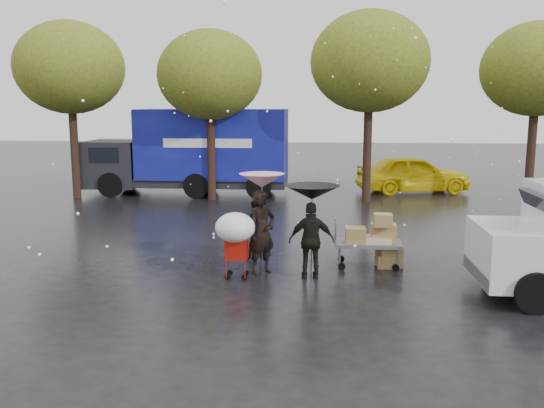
# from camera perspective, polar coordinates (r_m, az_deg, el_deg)

# --- Properties ---
(ground) EXTENTS (90.00, 90.00, 0.00)m
(ground) POSITION_cam_1_polar(r_m,az_deg,el_deg) (12.63, 1.08, -7.14)
(ground) COLOR black
(ground) RESTS_ON ground
(person_pink) EXTENTS (0.79, 0.78, 1.84)m
(person_pink) POSITION_cam_1_polar(r_m,az_deg,el_deg) (12.64, -1.00, -2.81)
(person_pink) COLOR black
(person_pink) RESTS_ON ground
(person_middle) EXTENTS (0.72, 0.56, 1.47)m
(person_middle) POSITION_cam_1_polar(r_m,az_deg,el_deg) (13.76, -1.32, -2.55)
(person_middle) COLOR black
(person_middle) RESTS_ON ground
(person_black) EXTENTS (1.00, 0.49, 1.65)m
(person_black) POSITION_cam_1_polar(r_m,az_deg,el_deg) (12.31, 3.93, -3.62)
(person_black) COLOR black
(person_black) RESTS_ON ground
(umbrella_pink) EXTENTS (0.99, 0.99, 2.21)m
(umbrella_pink) POSITION_cam_1_polar(r_m,az_deg,el_deg) (12.44, -1.01, 2.32)
(umbrella_pink) COLOR #4C4C4C
(umbrella_pink) RESTS_ON ground
(umbrella_black) EXTENTS (1.18, 1.18, 2.02)m
(umbrella_black) POSITION_cam_1_polar(r_m,az_deg,el_deg) (12.11, 3.99, 1.14)
(umbrella_black) COLOR #4C4C4C
(umbrella_black) RESTS_ON ground
(vendor_cart) EXTENTS (1.52, 0.80, 1.27)m
(vendor_cart) POSITION_cam_1_polar(r_m,az_deg,el_deg) (13.34, 9.88, -3.15)
(vendor_cart) COLOR slate
(vendor_cart) RESTS_ON ground
(shopping_cart) EXTENTS (0.84, 0.84, 1.46)m
(shopping_cart) POSITION_cam_1_polar(r_m,az_deg,el_deg) (12.11, -3.65, -2.69)
(shopping_cart) COLOR #A91409
(shopping_cart) RESTS_ON ground
(blue_truck) EXTENTS (8.30, 2.60, 3.50)m
(blue_truck) POSITION_cam_1_polar(r_m,az_deg,el_deg) (24.06, -7.77, 5.15)
(blue_truck) COLOR navy
(blue_truck) RESTS_ON ground
(box_ground_near) EXTENTS (0.63, 0.56, 0.48)m
(box_ground_near) POSITION_cam_1_polar(r_m,az_deg,el_deg) (13.54, 11.52, -5.13)
(box_ground_near) COLOR #9B7443
(box_ground_near) RESTS_ON ground
(box_ground_far) EXTENTS (0.40, 0.31, 0.31)m
(box_ground_far) POSITION_cam_1_polar(r_m,az_deg,el_deg) (13.46, 11.23, -5.59)
(box_ground_far) COLOR #9B7443
(box_ground_far) RESTS_ON ground
(yellow_taxi) EXTENTS (4.98, 2.79, 1.60)m
(yellow_taxi) POSITION_cam_1_polar(r_m,az_deg,el_deg) (25.05, 13.79, 2.93)
(yellow_taxi) COLOR yellow
(yellow_taxi) RESTS_ON ground
(tree_row) EXTENTS (21.60, 4.40, 7.12)m
(tree_row) POSITION_cam_1_polar(r_m,az_deg,el_deg) (22.13, 1.76, 13.29)
(tree_row) COLOR black
(tree_row) RESTS_ON ground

